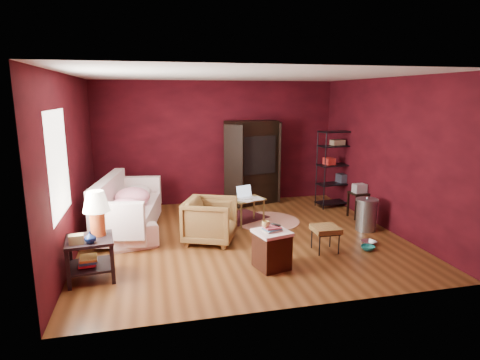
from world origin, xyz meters
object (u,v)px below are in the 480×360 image
at_px(sofa, 127,212).
at_px(laptop_desk, 248,201).
at_px(side_table, 93,227).
at_px(tv_armoire, 252,161).
at_px(hamper, 272,249).
at_px(wire_shelving, 337,165).
at_px(armchair, 210,218).

height_order(sofa, laptop_desk, sofa).
xyz_separation_m(side_table, tv_armoire, (3.10, 3.27, 0.27)).
bearing_deg(sofa, laptop_desk, -99.43).
xyz_separation_m(hamper, wire_shelving, (2.41, 2.86, 0.64)).
relative_size(side_table, wire_shelving, 0.71).
bearing_deg(wire_shelving, sofa, -177.38).
bearing_deg(hamper, side_table, 173.12).
height_order(side_table, tv_armoire, tv_armoire).
xyz_separation_m(sofa, laptop_desk, (2.27, -0.01, 0.07)).
xyz_separation_m(armchair, wire_shelving, (3.11, 1.60, 0.52)).
relative_size(sofa, hamper, 3.05).
distance_m(sofa, laptop_desk, 2.27).
xyz_separation_m(armchair, side_table, (-1.76, -0.96, 0.31)).
xyz_separation_m(sofa, tv_armoire, (2.75, 1.50, 0.61)).
relative_size(sofa, armchair, 2.38).
bearing_deg(side_table, laptop_desk, 33.92).
distance_m(laptop_desk, wire_shelving, 2.44).
height_order(armchair, tv_armoire, tv_armoire).
height_order(armchair, laptop_desk, armchair).
xyz_separation_m(side_table, wire_shelving, (4.88, 2.57, 0.21)).
distance_m(side_table, laptop_desk, 3.17).
relative_size(armchair, side_table, 0.69).
distance_m(tv_armoire, wire_shelving, 1.91).
relative_size(side_table, tv_armoire, 0.63).
height_order(side_table, wire_shelving, wire_shelving).
bearing_deg(wire_shelving, tv_armoire, 151.02).
relative_size(tv_armoire, wire_shelving, 1.12).
distance_m(side_table, hamper, 2.52).
distance_m(hamper, laptop_desk, 2.07).
distance_m(armchair, hamper, 1.45).
distance_m(armchair, wire_shelving, 3.54).
xyz_separation_m(armchair, hamper, (0.70, -1.26, -0.12)).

